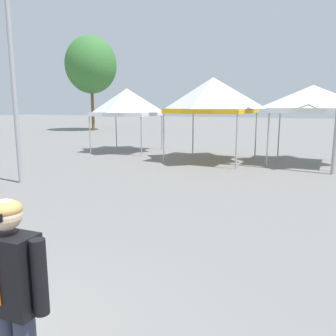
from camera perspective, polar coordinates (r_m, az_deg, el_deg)
name	(u,v)px	position (r m, az deg, el deg)	size (l,w,h in m)	color
canopy_tent_far_right	(127,102)	(18.43, -6.83, 10.76)	(3.18, 3.18, 3.29)	#9E9EA3
canopy_tent_behind_left	(213,95)	(15.33, 7.41, 11.84)	(3.53, 3.53, 3.62)	#9E9EA3
canopy_tent_far_left	(312,99)	(15.45, 22.81, 10.49)	(3.17, 3.17, 3.24)	#9E9EA3
person_foreground	(13,296)	(2.96, -24.33, -18.80)	(0.65, 0.26, 1.78)	#33384C
light_pole_opposite_side	(9,30)	(11.91, -24.80, 20.01)	(0.36, 0.36, 8.11)	#9E9EA3
tree_behind_tents_right	(91,65)	(35.05, -12.64, 16.31)	(4.88, 4.88, 8.92)	brown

